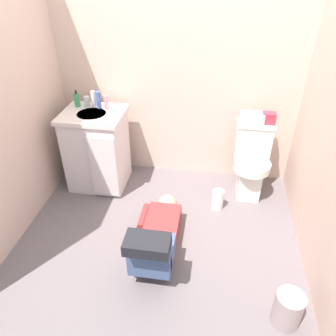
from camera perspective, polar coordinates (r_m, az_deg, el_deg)
name	(u,v)px	position (r m, az deg, el deg)	size (l,w,h in m)	color
ground_plane	(160,233)	(3.03, -1.38, -11.22)	(2.92, 3.03, 0.04)	#655B5E
wall_back	(177,64)	(3.32, 1.64, 17.61)	(2.58, 0.08, 2.40)	beige
toilet	(251,161)	(3.36, 14.29, 1.11)	(0.36, 0.46, 0.75)	white
vanity_cabinet	(97,149)	(3.44, -12.21, 3.25)	(0.60, 0.53, 0.82)	silver
faucet	(96,102)	(3.37, -12.36, 11.15)	(0.02, 0.02, 0.10)	silver
person_plumber	(157,237)	(2.72, -1.93, -11.88)	(0.39, 1.06, 0.52)	maroon
tissue_box	(252,118)	(3.23, 14.47, 8.50)	(0.22, 0.11, 0.10)	silver
toiletry_bag	(269,118)	(3.25, 17.12, 8.30)	(0.12, 0.09, 0.11)	#B22D3F
soap_dispenser	(77,100)	(3.41, -15.56, 11.33)	(0.06, 0.06, 0.17)	#358D5B
bottle_clear	(87,102)	(3.38, -13.92, 11.13)	(0.05, 0.05, 0.11)	silver
bottle_white	(93,99)	(3.36, -12.85, 11.60)	(0.04, 0.04, 0.16)	white
bottle_blue	(99,100)	(3.32, -11.98, 11.51)	(0.04, 0.04, 0.17)	#4262B2
bottle_pink	(106,102)	(3.29, -10.71, 11.14)	(0.04, 0.04, 0.14)	pink
trash_can	(288,309)	(2.50, 20.10, -22.09)	(0.19, 0.19, 0.27)	gray
paper_towel_roll	(218,199)	(3.23, 8.65, -5.43)	(0.11, 0.11, 0.20)	white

